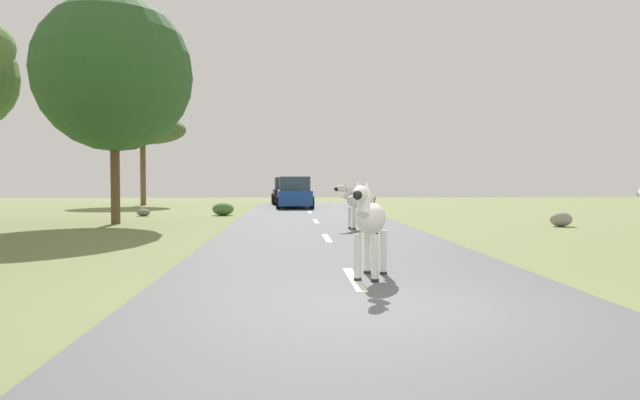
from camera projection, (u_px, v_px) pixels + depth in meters
name	position (u px, v px, depth m)	size (l,w,h in m)	color
ground_plane	(405.00, 314.00, 6.41)	(90.00, 90.00, 0.00)	olive
road	(374.00, 312.00, 6.39)	(6.00, 64.00, 0.05)	#56595B
lane_markings	(390.00, 333.00, 5.39)	(0.16, 56.00, 0.01)	silver
zebra_0	(370.00, 220.00, 8.42)	(0.80, 1.52, 1.50)	silver
zebra_2	(358.00, 201.00, 17.24)	(1.43, 0.87, 1.44)	silver
car_0	(294.00, 194.00, 30.62)	(2.13, 4.39, 1.74)	#1E479E
car_1	(287.00, 192.00, 36.01)	(2.20, 4.43, 1.74)	black
tree_1	(114.00, 74.00, 19.65)	(5.55, 5.55, 8.17)	brown
tree_2	(143.00, 130.00, 34.84)	(5.40, 5.40, 5.77)	brown
bush_0	(223.00, 209.00, 24.77)	(0.96, 0.86, 0.57)	#4C7038
rock_0	(144.00, 212.00, 24.29)	(0.58, 0.52, 0.32)	gray
rock_1	(561.00, 219.00, 18.71)	(0.76, 0.54, 0.49)	gray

